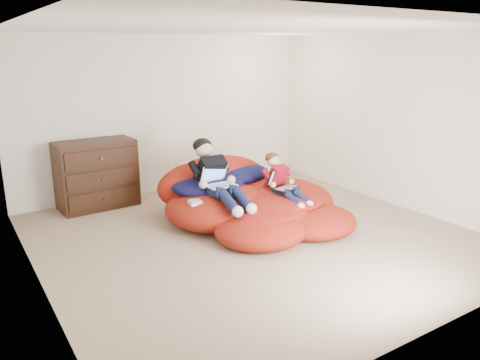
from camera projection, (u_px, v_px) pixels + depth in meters
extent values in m
cube|color=tan|center=(254.00, 245.00, 5.91)|extent=(5.10, 5.10, 0.25)
cube|color=white|center=(167.00, 115.00, 7.58)|extent=(5.10, 0.02, 2.50)
cube|color=white|center=(444.00, 189.00, 3.51)|extent=(5.10, 0.02, 2.50)
cube|color=white|center=(27.00, 165.00, 4.24)|extent=(0.02, 5.10, 2.50)
cube|color=white|center=(396.00, 121.00, 6.85)|extent=(0.02, 5.10, 2.50)
cube|color=white|center=(256.00, 27.00, 5.21)|extent=(5.10, 5.10, 0.02)
cube|color=black|center=(97.00, 174.00, 6.86)|extent=(1.14, 0.61, 1.00)
cube|color=black|center=(104.00, 199.00, 6.71)|extent=(1.00, 0.07, 0.24)
cylinder|color=#4C3F26|center=(105.00, 199.00, 6.70)|extent=(0.03, 0.06, 0.03)
cube|color=black|center=(102.00, 179.00, 6.63)|extent=(1.00, 0.07, 0.24)
cylinder|color=#4C3F26|center=(103.00, 179.00, 6.62)|extent=(0.03, 0.06, 0.03)
cube|color=black|center=(101.00, 158.00, 6.55)|extent=(1.00, 0.07, 0.24)
cylinder|color=#4C3F26|center=(101.00, 158.00, 6.54)|extent=(0.03, 0.06, 0.03)
ellipsoid|color=#AE2413|center=(222.00, 207.00, 6.31)|extent=(1.56, 1.40, 0.56)
ellipsoid|color=#AE2413|center=(278.00, 201.00, 6.62)|extent=(1.58, 1.54, 0.57)
ellipsoid|color=#AE2413|center=(269.00, 213.00, 6.17)|extent=(1.60, 1.28, 0.51)
ellipsoid|color=#AE2413|center=(261.00, 229.00, 5.72)|extent=(1.18, 1.08, 0.39)
ellipsoid|color=#AE2413|center=(314.00, 221.00, 6.02)|extent=(1.14, 1.03, 0.37)
ellipsoid|color=#AE2413|center=(214.00, 182.00, 6.80)|extent=(1.76, 0.78, 0.78)
ellipsoid|color=#131444|center=(208.00, 185.00, 6.39)|extent=(1.03, 0.84, 0.26)
ellipsoid|color=#131444|center=(235.00, 174.00, 6.80)|extent=(1.09, 0.76, 0.26)
ellipsoid|color=#A91D18|center=(285.00, 198.00, 6.28)|extent=(1.08, 1.08, 0.20)
ellipsoid|color=#A91D18|center=(266.00, 212.00, 5.84)|extent=(0.88, 0.79, 0.16)
ellipsoid|color=silver|center=(190.00, 170.00, 6.64)|extent=(0.45, 0.29, 0.29)
cube|color=black|center=(209.00, 173.00, 6.21)|extent=(0.35, 0.44, 0.51)
sphere|color=#E7B08D|center=(203.00, 149.00, 6.25)|extent=(0.24, 0.24, 0.24)
ellipsoid|color=black|center=(202.00, 145.00, 6.26)|extent=(0.27, 0.25, 0.20)
cylinder|color=#121A3A|center=(215.00, 193.00, 5.94)|extent=(0.16, 0.39, 0.21)
cylinder|color=#121A3A|center=(229.00, 202.00, 5.67)|extent=(0.13, 0.37, 0.25)
sphere|color=white|center=(238.00, 212.00, 5.53)|extent=(0.14, 0.14, 0.14)
cylinder|color=#121A3A|center=(228.00, 190.00, 6.04)|extent=(0.16, 0.39, 0.21)
cylinder|color=#121A3A|center=(243.00, 199.00, 5.77)|extent=(0.13, 0.37, 0.25)
sphere|color=white|center=(251.00, 209.00, 5.64)|extent=(0.14, 0.14, 0.14)
cube|color=#B30F21|center=(276.00, 178.00, 6.32)|extent=(0.29, 0.31, 0.39)
sphere|color=#E7B08D|center=(273.00, 160.00, 6.32)|extent=(0.17, 0.17, 0.17)
ellipsoid|color=#4B2914|center=(272.00, 158.00, 6.33)|extent=(0.20, 0.18, 0.15)
cylinder|color=#121A3A|center=(281.00, 193.00, 6.15)|extent=(0.16, 0.30, 0.16)
cylinder|color=#121A3A|center=(293.00, 200.00, 5.95)|extent=(0.14, 0.28, 0.18)
sphere|color=white|center=(301.00, 207.00, 5.85)|extent=(0.10, 0.10, 0.10)
cylinder|color=#121A3A|center=(290.00, 191.00, 6.22)|extent=(0.16, 0.30, 0.16)
cylinder|color=#121A3A|center=(302.00, 198.00, 6.03)|extent=(0.14, 0.28, 0.18)
sphere|color=white|center=(309.00, 205.00, 5.92)|extent=(0.10, 0.10, 0.10)
cube|color=silver|center=(221.00, 186.00, 5.98)|extent=(0.37, 0.26, 0.01)
cube|color=gray|center=(222.00, 185.00, 5.97)|extent=(0.31, 0.15, 0.00)
cube|color=silver|center=(214.00, 173.00, 6.10)|extent=(0.37, 0.12, 0.24)
cube|color=#4678EE|center=(214.00, 173.00, 6.09)|extent=(0.32, 0.09, 0.19)
cube|color=black|center=(285.00, 188.00, 6.18)|extent=(0.41, 0.34, 0.01)
cube|color=gray|center=(286.00, 188.00, 6.17)|extent=(0.33, 0.21, 0.00)
cube|color=black|center=(278.00, 176.00, 6.29)|extent=(0.37, 0.20, 0.24)
cube|color=teal|center=(278.00, 176.00, 6.28)|extent=(0.33, 0.16, 0.19)
cube|color=silver|center=(195.00, 202.00, 5.84)|extent=(0.16, 0.16, 0.05)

